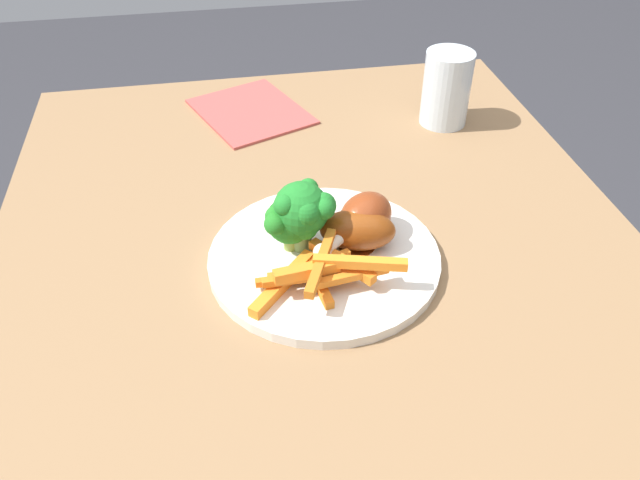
# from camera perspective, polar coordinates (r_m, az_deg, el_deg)

# --- Properties ---
(dining_table) EXTENTS (1.00, 0.73, 0.75)m
(dining_table) POSITION_cam_1_polar(r_m,az_deg,el_deg) (0.76, 0.59, -9.87)
(dining_table) COLOR #8E6B47
(dining_table) RESTS_ON ground_plane
(dinner_plate) EXTENTS (0.25, 0.25, 0.01)m
(dinner_plate) POSITION_cam_1_polar(r_m,az_deg,el_deg) (0.69, -0.00, -1.68)
(dinner_plate) COLOR white
(dinner_plate) RESTS_ON dining_table
(broccoli_floret_front) EXTENTS (0.06, 0.07, 0.08)m
(broccoli_floret_front) POSITION_cam_1_polar(r_m,az_deg,el_deg) (0.66, -1.47, 2.73)
(broccoli_floret_front) COLOR #7EA160
(broccoli_floret_front) RESTS_ON dinner_plate
(broccoli_floret_middle) EXTENTS (0.05, 0.06, 0.06)m
(broccoli_floret_middle) POSITION_cam_1_polar(r_m,az_deg,el_deg) (0.67, -2.62, 1.73)
(broccoli_floret_middle) COLOR #89A248
(broccoli_floret_middle) RESTS_ON dinner_plate
(carrot_fries_pile) EXTENTS (0.10, 0.16, 0.04)m
(carrot_fries_pile) POSITION_cam_1_polar(r_m,az_deg,el_deg) (0.63, -0.21, -2.89)
(carrot_fries_pile) COLOR orange
(carrot_fries_pile) RESTS_ON dinner_plate
(chicken_drumstick_near) EXTENTS (0.10, 0.11, 0.05)m
(chicken_drumstick_near) POSITION_cam_1_polar(r_m,az_deg,el_deg) (0.69, 3.90, 1.94)
(chicken_drumstick_near) COLOR #61210E
(chicken_drumstick_near) RESTS_ON dinner_plate
(chicken_drumstick_far) EXTENTS (0.06, 0.13, 0.04)m
(chicken_drumstick_far) POSITION_cam_1_polar(r_m,az_deg,el_deg) (0.68, 2.95, 0.89)
(chicken_drumstick_far) COLOR #5D230A
(chicken_drumstick_far) RESTS_ON dinner_plate
(water_glass) EXTENTS (0.07, 0.07, 0.11)m
(water_glass) POSITION_cam_1_polar(r_m,az_deg,el_deg) (0.94, 11.31, 13.23)
(water_glass) COLOR silver
(water_glass) RESTS_ON dining_table
(napkin) EXTENTS (0.21, 0.19, 0.00)m
(napkin) POSITION_cam_1_polar(r_m,az_deg,el_deg) (0.98, -6.25, 11.42)
(napkin) COLOR #B74C47
(napkin) RESTS_ON dining_table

